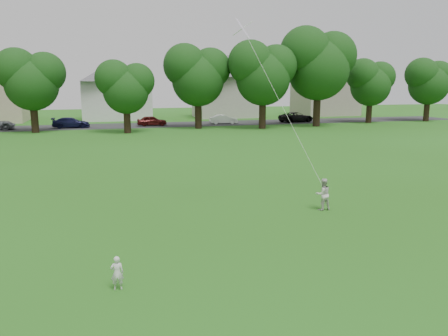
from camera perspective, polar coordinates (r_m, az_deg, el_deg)
name	(u,v)px	position (r m, az deg, el deg)	size (l,w,h in m)	color
ground	(220,271)	(11.59, -0.52, -13.25)	(160.00, 160.00, 0.00)	#255A14
street	(122,126)	(52.48, -13.24, 5.39)	(90.00, 7.00, 0.01)	#2D2D30
toddler	(117,273)	(10.75, -13.79, -13.17)	(0.30, 0.20, 0.83)	silver
older_boy	(323,194)	(17.09, 12.80, -3.36)	(0.60, 0.47, 1.23)	silver
kite	(284,110)	(16.47, 7.85, 7.53)	(1.86, 1.04, 6.62)	silver
tree_row	(136,67)	(46.64, -11.44, 12.75)	(80.96, 9.21, 11.42)	black
parked_cars	(84,122)	(51.36, -17.84, 5.74)	(55.56, 2.66, 1.29)	black
house_row	(119,81)	(62.28, -13.53, 11.03)	(76.65, 13.54, 10.59)	silver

